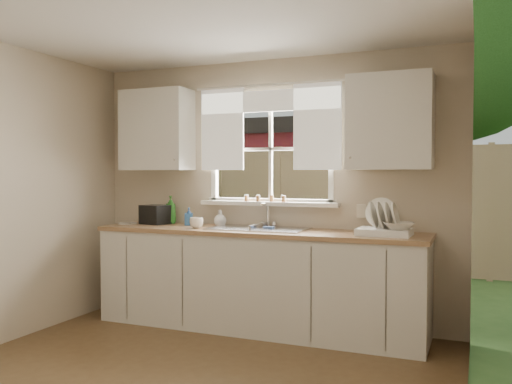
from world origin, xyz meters
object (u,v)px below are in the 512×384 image
at_px(soap_bottle_a, 171,210).
at_px(black_appliance, 156,215).
at_px(dish_rack, 384,226).
at_px(cup, 196,223).

distance_m(soap_bottle_a, black_appliance, 0.16).
relative_size(dish_rack, cup, 3.48).
height_order(soap_bottle_a, cup, soap_bottle_a).
distance_m(dish_rack, soap_bottle_a, 2.17).
bearing_deg(cup, dish_rack, -12.01).
bearing_deg(dish_rack, black_appliance, 176.79).
bearing_deg(black_appliance, dish_rack, 10.56).
height_order(dish_rack, soap_bottle_a, dish_rack).
height_order(cup, black_appliance, black_appliance).
bearing_deg(soap_bottle_a, black_appliance, -161.18).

